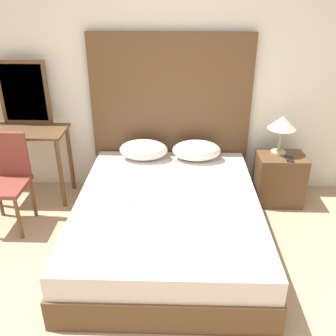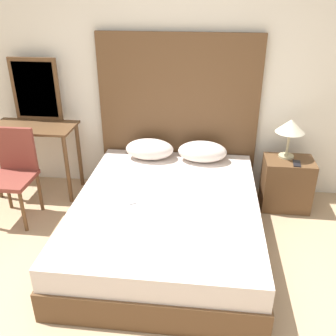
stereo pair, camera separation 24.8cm
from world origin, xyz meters
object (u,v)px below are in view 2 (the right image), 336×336
bed (167,221)px  phone_on_bed (129,200)px  nightstand (286,184)px  vanity_desk (35,139)px  phone_on_nightstand (297,163)px  chair (14,169)px  table_lamp (290,127)px

bed → phone_on_bed: 0.40m
nightstand → vanity_desk: (-2.70, 0.02, 0.36)m
phone_on_nightstand → chair: bearing=-172.1°
bed → nightstand: (1.17, 0.75, 0.05)m
nightstand → table_lamp: size_ratio=1.35×
phone_on_bed → chair: chair is taller
bed → vanity_desk: vanity_desk is taller
nightstand → phone_on_nightstand: 0.30m
phone_on_bed → nightstand: size_ratio=0.30×
phone_on_nightstand → chair: chair is taller
bed → chair: size_ratio=2.27×
table_lamp → vanity_desk: size_ratio=0.45×
nightstand → vanity_desk: bearing=179.5°
bed → vanity_desk: bearing=153.1°
chair → phone_on_nightstand: bearing=7.9°
nightstand → table_lamp: bearing=112.5°
phone_on_bed → phone_on_nightstand: bearing=25.4°
bed → phone_on_nightstand: size_ratio=13.08×
vanity_desk → bed: bearing=-26.9°
phone_on_nightstand → chair: (-2.76, -0.38, -0.03)m
bed → table_lamp: size_ratio=5.10×
vanity_desk → phone_on_bed: bearing=-34.8°
table_lamp → phone_on_nightstand: 0.36m
phone_on_bed → nightstand: nightstand is taller
phone_on_bed → table_lamp: size_ratio=0.40×
phone_on_nightstand → vanity_desk: bearing=177.7°
chair → phone_on_bed: bearing=-15.9°
phone_on_bed → chair: 1.27m
bed → vanity_desk: size_ratio=2.30×
table_lamp → vanity_desk: 2.68m
nightstand → phone_on_nightstand: bearing=-61.1°
phone_on_nightstand → vanity_desk: 2.75m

